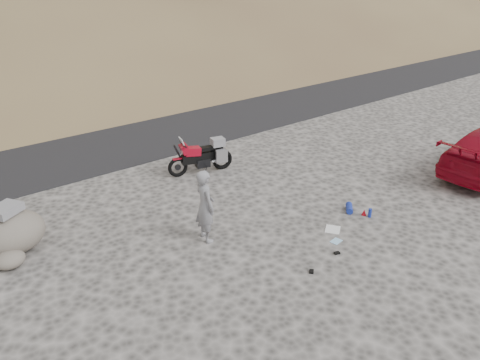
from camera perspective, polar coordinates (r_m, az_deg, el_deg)
name	(u,v)px	position (r m, az deg, el deg)	size (l,w,h in m)	color
ground	(271,223)	(12.10, 3.83, -5.20)	(140.00, 140.00, 0.00)	#3B3937
road	(119,132)	(19.12, -14.51, 5.70)	(120.00, 7.00, 0.05)	black
motorcycle	(203,156)	(14.75, -4.48, 2.92)	(2.12, 0.91, 1.28)	black
man	(206,239)	(11.44, -4.14, -7.16)	(0.66, 0.43, 1.81)	gray
boulder	(11,232)	(11.91, -26.18, -5.68)	(1.86, 1.72, 1.17)	#554F49
small_rock	(10,259)	(11.51, -26.28, -8.65)	(0.79, 0.75, 0.40)	#554F49
gear_white_cloth	(333,229)	(11.99, 11.23, -5.93)	(0.40, 0.36, 0.01)	white
gear_blue_mat	(349,208)	(12.91, 13.18, -3.35)	(0.17, 0.17, 0.43)	navy
gear_bottle	(370,213)	(12.73, 15.56, -3.89)	(0.09, 0.09, 0.24)	navy
gear_funnel	(364,212)	(12.80, 14.89, -3.82)	(0.13, 0.13, 0.16)	#AF0B15
gear_glove_a	(337,253)	(11.09, 11.74, -8.70)	(0.13, 0.09, 0.04)	black
gear_glove_b	(311,271)	(10.40, 8.70, -10.96)	(0.13, 0.10, 0.04)	black
gear_blue_cloth	(336,241)	(11.54, 11.64, -7.31)	(0.27, 0.20, 0.01)	#99C9EC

